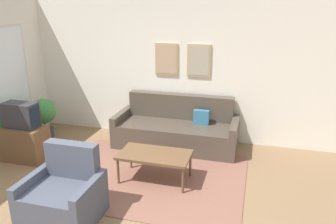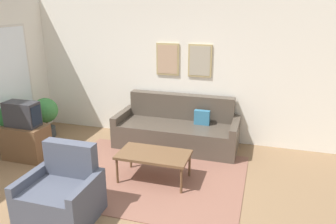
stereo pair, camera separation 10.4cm
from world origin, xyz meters
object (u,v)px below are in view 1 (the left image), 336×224
(couch, at_px, (177,130))
(coffee_table, at_px, (155,156))
(tv, at_px, (21,115))
(potted_plant_tall, at_px, (15,120))
(armchair, at_px, (64,197))

(couch, relative_size, coffee_table, 2.12)
(tv, relative_size, potted_plant_tall, 0.58)
(tv, height_order, potted_plant_tall, tv)
(coffee_table, bearing_deg, couch, 90.14)
(armchair, distance_m, potted_plant_tall, 2.34)
(coffee_table, xyz_separation_m, tv, (-2.34, 0.08, 0.40))
(tv, distance_m, potted_plant_tall, 0.36)
(armchair, bearing_deg, potted_plant_tall, 150.75)
(coffee_table, distance_m, tv, 2.37)
(couch, bearing_deg, tv, -151.53)
(coffee_table, distance_m, armchair, 1.42)
(tv, relative_size, armchair, 0.62)
(couch, distance_m, tv, 2.70)
(tv, bearing_deg, armchair, -39.18)
(couch, bearing_deg, armchair, -107.20)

